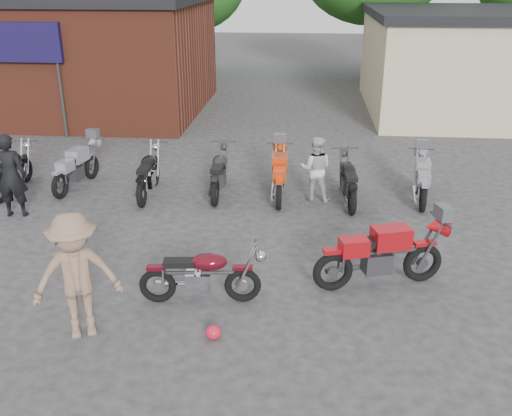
# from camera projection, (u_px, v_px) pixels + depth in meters

# --- Properties ---
(ground) EXTENTS (90.00, 90.00, 0.00)m
(ground) POSITION_uv_depth(u_px,v_px,m) (231.00, 314.00, 9.02)
(ground) COLOR #2C2C2F
(brick_building) EXTENTS (12.00, 8.00, 4.00)m
(brick_building) POSITION_uv_depth(u_px,v_px,m) (44.00, 57.00, 21.86)
(brick_building) COLOR maroon
(brick_building) RESTS_ON ground
(stucco_building) EXTENTS (10.00, 8.00, 3.50)m
(stucco_building) POSITION_uv_depth(u_px,v_px,m) (505.00, 65.00, 21.45)
(stucco_building) COLOR tan
(stucco_building) RESTS_ON ground
(tree_1) EXTENTS (5.92, 5.92, 7.40)m
(tree_1) POSITION_uv_depth(u_px,v_px,m) (187.00, 0.00, 28.24)
(tree_1) COLOR #165316
(tree_1) RESTS_ON ground
(vintage_motorcycle) EXTENTS (1.96, 0.82, 1.11)m
(vintage_motorcycle) POSITION_uv_depth(u_px,v_px,m) (202.00, 272.00, 9.16)
(vintage_motorcycle) COLOR #4D0913
(vintage_motorcycle) RESTS_ON ground
(sportbike) EXTENTS (2.35, 1.33, 1.30)m
(sportbike) POSITION_uv_depth(u_px,v_px,m) (382.00, 252.00, 9.61)
(sportbike) COLOR #A90E14
(sportbike) RESTS_ON ground
(helmet) EXTENTS (0.29, 0.29, 0.21)m
(helmet) POSITION_uv_depth(u_px,v_px,m) (213.00, 332.00, 8.39)
(helmet) COLOR red
(helmet) RESTS_ON ground
(person_dark) EXTENTS (0.73, 0.52, 1.87)m
(person_dark) POSITION_uv_depth(u_px,v_px,m) (10.00, 175.00, 12.34)
(person_dark) COLOR black
(person_dark) RESTS_ON ground
(person_light) EXTENTS (0.80, 0.65, 1.54)m
(person_light) POSITION_uv_depth(u_px,v_px,m) (316.00, 169.00, 13.27)
(person_light) COLOR #B8B8B3
(person_light) RESTS_ON ground
(person_tan) EXTENTS (1.45, 1.17, 1.95)m
(person_tan) POSITION_uv_depth(u_px,v_px,m) (76.00, 277.00, 8.16)
(person_tan) COLOR #81654F
(person_tan) RESTS_ON ground
(row_bike_0) EXTENTS (0.75, 2.04, 1.17)m
(row_bike_0) POSITION_uv_depth(u_px,v_px,m) (12.00, 169.00, 13.86)
(row_bike_0) COLOR black
(row_bike_0) RESTS_ON ground
(row_bike_1) EXTENTS (0.99, 2.10, 1.17)m
(row_bike_1) POSITION_uv_depth(u_px,v_px,m) (76.00, 165.00, 14.09)
(row_bike_1) COLOR #90919D
(row_bike_1) RESTS_ON ground
(row_bike_2) EXTENTS (0.79, 2.10, 1.20)m
(row_bike_2) POSITION_uv_depth(u_px,v_px,m) (148.00, 171.00, 13.62)
(row_bike_2) COLOR black
(row_bike_2) RESTS_ON ground
(row_bike_3) EXTENTS (0.71, 2.08, 1.20)m
(row_bike_3) POSITION_uv_depth(u_px,v_px,m) (219.00, 171.00, 13.68)
(row_bike_3) COLOR black
(row_bike_3) RESTS_ON ground
(row_bike_4) EXTENTS (0.77, 2.10, 1.20)m
(row_bike_4) POSITION_uv_depth(u_px,v_px,m) (279.00, 173.00, 13.50)
(row_bike_4) COLOR red
(row_bike_4) RESTS_ON ground
(row_bike_5) EXTENTS (0.81, 2.08, 1.18)m
(row_bike_5) POSITION_uv_depth(u_px,v_px,m) (348.00, 178.00, 13.20)
(row_bike_5) COLOR black
(row_bike_5) RESTS_ON ground
(row_bike_6) EXTENTS (0.86, 2.01, 1.13)m
(row_bike_6) POSITION_uv_depth(u_px,v_px,m) (422.00, 177.00, 13.33)
(row_bike_6) COLOR gray
(row_bike_6) RESTS_ON ground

